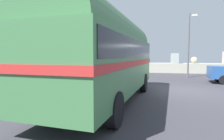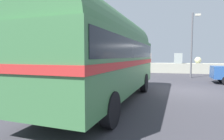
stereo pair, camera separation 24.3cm
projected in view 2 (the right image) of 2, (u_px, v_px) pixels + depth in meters
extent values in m
cube|color=#38373E|center=(185.00, 91.00, 10.16)|extent=(32.00, 26.00, 0.02)
cube|color=#AEAE9C|center=(173.00, 68.00, 21.51)|extent=(31.36, 1.80, 1.10)
sphere|color=#BAB690|center=(70.00, 58.00, 24.09)|extent=(1.12, 1.12, 1.12)
cube|color=#ACB799|center=(94.00, 57.00, 24.29)|extent=(1.45, 1.60, 1.30)
cube|color=#A9A4AC|center=(117.00, 57.00, 23.41)|extent=(1.81, 1.85, 1.39)
cube|color=#BDA09A|center=(145.00, 58.00, 22.41)|extent=(1.39, 1.25, 1.13)
cube|color=#A2ADA7|center=(178.00, 58.00, 20.99)|extent=(0.90, 1.16, 1.12)
sphere|color=#BDBE94|center=(198.00, 60.00, 20.87)|extent=(0.71, 0.71, 0.71)
cylinder|color=black|center=(105.00, 81.00, 10.54)|extent=(0.36, 0.98, 0.96)
cylinder|color=black|center=(144.00, 83.00, 9.81)|extent=(0.36, 0.98, 0.96)
cylinder|color=black|center=(41.00, 103.00, 5.64)|extent=(0.36, 0.98, 0.96)
cylinder|color=black|center=(110.00, 110.00, 4.91)|extent=(0.36, 0.98, 0.96)
cube|color=#3E7344|center=(106.00, 64.00, 7.65)|extent=(3.08, 8.57, 2.10)
cylinder|color=#3E7344|center=(106.00, 38.00, 7.57)|extent=(2.85, 8.22, 2.20)
cube|color=red|center=(106.00, 63.00, 7.64)|extent=(3.13, 8.66, 0.20)
cube|color=black|center=(106.00, 50.00, 7.60)|extent=(3.09, 8.24, 0.64)
cube|color=silver|center=(131.00, 75.00, 11.73)|extent=(2.29, 0.35, 0.28)
cylinder|color=black|center=(221.00, 78.00, 13.64)|extent=(0.63, 0.24, 0.62)
cylinder|color=#5B5B60|center=(192.00, 46.00, 16.20)|extent=(0.14, 0.14, 5.58)
cube|color=beige|center=(198.00, 15.00, 16.39)|extent=(0.44, 0.24, 0.18)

